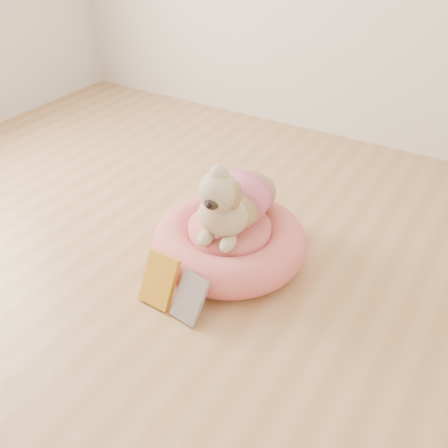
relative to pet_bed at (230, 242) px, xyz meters
The scene contains 5 objects.
floor 0.73m from the pet_bed, 113.56° to the right, with size 4.50×4.50×0.00m, color #AF7C48.
pet_bed is the anchor object (origin of this frame).
dog 0.29m from the pet_bed, 35.17° to the left, with size 0.36×0.52×0.38m, color brown, non-canonical shape.
book_yellow 0.42m from the pet_bed, 104.12° to the right, with size 0.15×0.03×0.23m, color yellow.
book_white 0.42m from the pet_bed, 81.86° to the right, with size 0.13×0.02×0.20m, color white.
Camera 1 is at (1.25, -0.95, 1.49)m, focal length 40.00 mm.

